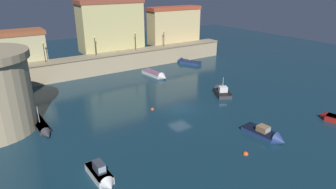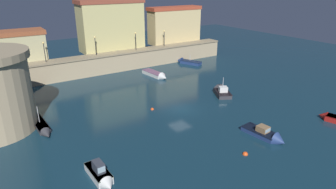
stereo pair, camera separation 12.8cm
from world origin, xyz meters
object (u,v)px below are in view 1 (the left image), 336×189
at_px(quay_lamp_3, 164,36).
at_px(moored_boat_0, 102,175).
at_px(moored_boat_2, 221,91).
at_px(moored_boat_6, 42,127).
at_px(moored_boat_4, 336,118).
at_px(quay_lamp_0, 44,49).
at_px(quay_lamp_1, 95,43).
at_px(moored_boat_1, 156,75).
at_px(mooring_buoy_0, 246,154).
at_px(quay_lamp_2, 135,38).
at_px(mooring_buoy_1, 152,109).
at_px(moored_boat_5, 186,62).
at_px(moored_boat_3, 268,135).

relative_size(quay_lamp_3, moored_boat_0, 0.75).
xyz_separation_m(quay_lamp_3, moored_boat_2, (-2.73, -20.12, -5.15)).
bearing_deg(moored_boat_6, moored_boat_4, 57.08).
xyz_separation_m(quay_lamp_0, moored_boat_2, (20.35, -20.12, -5.23)).
relative_size(quay_lamp_1, moored_boat_6, 0.52).
distance_m(moored_boat_1, moored_boat_2, 13.04).
distance_m(moored_boat_2, moored_boat_6, 25.09).
distance_m(quay_lamp_3, moored_boat_6, 33.12).
distance_m(moored_boat_2, moored_boat_4, 15.45).
height_order(moored_boat_2, mooring_buoy_0, moored_boat_2).
relative_size(quay_lamp_2, moored_boat_6, 0.52).
distance_m(quay_lamp_1, moored_boat_4, 38.91).
bearing_deg(moored_boat_6, quay_lamp_1, 140.07).
xyz_separation_m(quay_lamp_0, moored_boat_0, (-2.35, -29.87, -5.15)).
xyz_separation_m(quay_lamp_3, moored_boat_6, (-27.68, -17.41, -5.29)).
xyz_separation_m(quay_lamp_0, quay_lamp_3, (23.08, -0.00, -0.07)).
distance_m(moored_boat_0, mooring_buoy_1, 15.15).
bearing_deg(mooring_buoy_1, moored_boat_4, -42.59).
relative_size(moored_boat_0, moored_boat_5, 0.76).
bearing_deg(mooring_buoy_1, quay_lamp_1, 90.35).
bearing_deg(quay_lamp_2, mooring_buoy_1, -112.02).
relative_size(moored_boat_0, moored_boat_3, 0.83).
bearing_deg(moored_boat_3, moored_boat_6, -132.98).
height_order(moored_boat_0, moored_boat_4, moored_boat_0).
distance_m(moored_boat_0, moored_boat_1, 29.22).
height_order(moored_boat_0, moored_boat_1, moored_boat_0).
xyz_separation_m(quay_lamp_3, mooring_buoy_0, (-12.24, -33.80, -5.57)).
distance_m(quay_lamp_1, moored_boat_6, 22.50).
height_order(quay_lamp_2, mooring_buoy_1, quay_lamp_2).
height_order(quay_lamp_1, moored_boat_1, quay_lamp_1).
relative_size(moored_boat_2, moored_boat_6, 0.73).
height_order(quay_lamp_2, moored_boat_2, quay_lamp_2).
xyz_separation_m(quay_lamp_1, moored_boat_6, (-13.19, -17.41, -5.40)).
xyz_separation_m(quay_lamp_1, moored_boat_5, (17.93, -3.13, -5.34)).
distance_m(quay_lamp_2, mooring_buoy_1, 21.82).
bearing_deg(quay_lamp_1, moored_boat_5, -9.92).
bearing_deg(quay_lamp_3, moored_boat_4, -86.38).
xyz_separation_m(moored_boat_1, moored_boat_3, (-1.37, -25.19, -0.03)).
distance_m(moored_boat_2, moored_boat_3, 13.70).
xyz_separation_m(moored_boat_3, mooring_buoy_0, (-4.39, -0.97, -0.35)).
bearing_deg(moored_boat_4, mooring_buoy_0, 72.00).
relative_size(moored_boat_1, mooring_buoy_0, 11.60).
bearing_deg(moored_boat_6, moored_boat_3, 49.37).
bearing_deg(quay_lamp_3, mooring_buoy_1, -126.34).
relative_size(moored_boat_2, moored_boat_4, 1.12).
bearing_deg(moored_boat_1, moored_boat_3, -9.39).
xyz_separation_m(moored_boat_2, mooring_buoy_1, (-11.63, 0.59, -0.41)).
height_order(quay_lamp_0, quay_lamp_1, quay_lamp_1).
bearing_deg(moored_boat_4, moored_boat_0, 65.78).
bearing_deg(moored_boat_0, moored_boat_2, 111.47).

